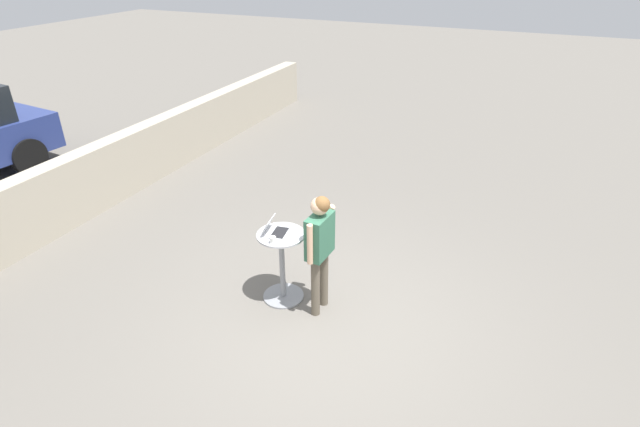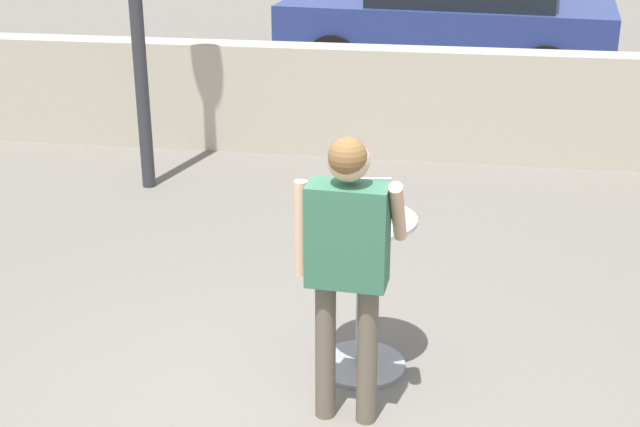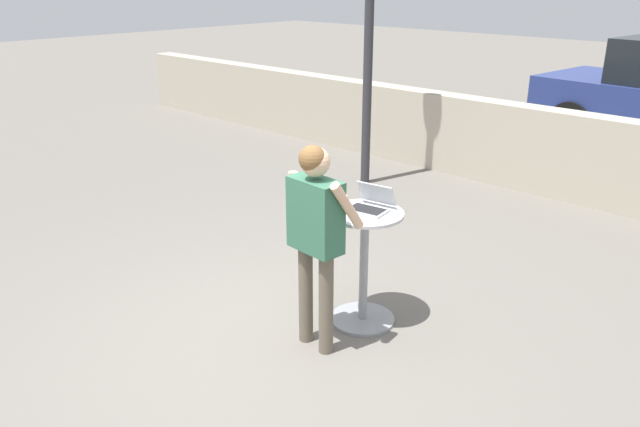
{
  "view_description": "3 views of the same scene",
  "coord_description": "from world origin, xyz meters",
  "px_view_note": "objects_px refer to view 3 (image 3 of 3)",
  "views": [
    {
      "loc": [
        -4.34,
        -1.81,
        4.12
      ],
      "look_at": [
        0.53,
        0.35,
        1.22
      ],
      "focal_mm": 28.0,
      "sensor_mm": 36.0,
      "label": 1
    },
    {
      "loc": [
        0.75,
        -3.85,
        2.85
      ],
      "look_at": [
        0.07,
        0.5,
        1.08
      ],
      "focal_mm": 50.0,
      "sensor_mm": 36.0,
      "label": 2
    },
    {
      "loc": [
        3.12,
        -2.77,
        2.7
      ],
      "look_at": [
        0.05,
        0.49,
        0.97
      ],
      "focal_mm": 35.0,
      "sensor_mm": 36.0,
      "label": 3
    }
  ],
  "objects_px": {
    "cafe_table": "(364,263)",
    "laptop": "(370,204)",
    "coffee_mug": "(343,200)",
    "standing_person": "(315,224)"
  },
  "relations": [
    {
      "from": "laptop",
      "to": "standing_person",
      "type": "xyz_separation_m",
      "value": [
        -0.02,
        -0.6,
        0.0
      ]
    },
    {
      "from": "laptop",
      "to": "cafe_table",
      "type": "bearing_deg",
      "value": -83.25
    },
    {
      "from": "coffee_mug",
      "to": "cafe_table",
      "type": "bearing_deg",
      "value": 3.57
    },
    {
      "from": "cafe_table",
      "to": "laptop",
      "type": "bearing_deg",
      "value": 96.75
    },
    {
      "from": "coffee_mug",
      "to": "standing_person",
      "type": "distance_m",
      "value": 0.56
    },
    {
      "from": "laptop",
      "to": "coffee_mug",
      "type": "relative_size",
      "value": 3.33
    },
    {
      "from": "laptop",
      "to": "coffee_mug",
      "type": "bearing_deg",
      "value": -158.8
    },
    {
      "from": "cafe_table",
      "to": "coffee_mug",
      "type": "distance_m",
      "value": 0.53
    },
    {
      "from": "cafe_table",
      "to": "laptop",
      "type": "height_order",
      "value": "laptop"
    },
    {
      "from": "standing_person",
      "to": "coffee_mug",
      "type": "bearing_deg",
      "value": 110.69
    }
  ]
}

